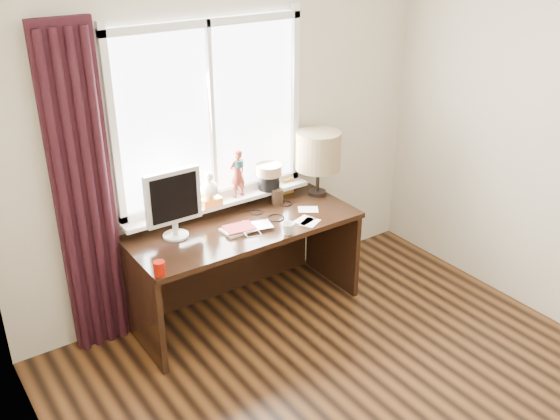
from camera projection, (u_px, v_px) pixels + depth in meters
wall_back at (228, 136)px, 4.59m from camera, size 3.50×0.00×2.60m
wall_left at (85, 374)px, 2.21m from camera, size 0.00×4.00×2.60m
laptop at (248, 228)px, 4.42m from camera, size 0.39×0.30×0.03m
mug at (288, 228)px, 4.35m from camera, size 0.12×0.12×0.09m
red_cup at (159, 268)px, 3.85m from camera, size 0.07×0.07×0.10m
window at (214, 141)px, 4.48m from camera, size 1.52×0.23×1.40m
curtain at (85, 199)px, 4.02m from camera, size 0.38×0.09×2.25m
desk at (239, 249)px, 4.68m from camera, size 1.70×0.70×0.75m
monitor at (173, 200)px, 4.22m from camera, size 0.40×0.18×0.49m
notebook_stack at (238, 229)px, 4.40m from camera, size 0.24×0.18×0.03m
brush_holder at (277, 196)px, 4.80m from camera, size 0.09×0.09×0.25m
icon_frame at (288, 186)px, 4.98m from camera, size 0.10×0.02×0.13m
table_lamp at (318, 151)px, 4.83m from camera, size 0.35×0.35×0.52m
loose_papers at (307, 217)px, 4.61m from camera, size 0.32×0.35×0.00m
desk_cables at (274, 212)px, 4.68m from camera, size 0.39×0.32×0.01m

